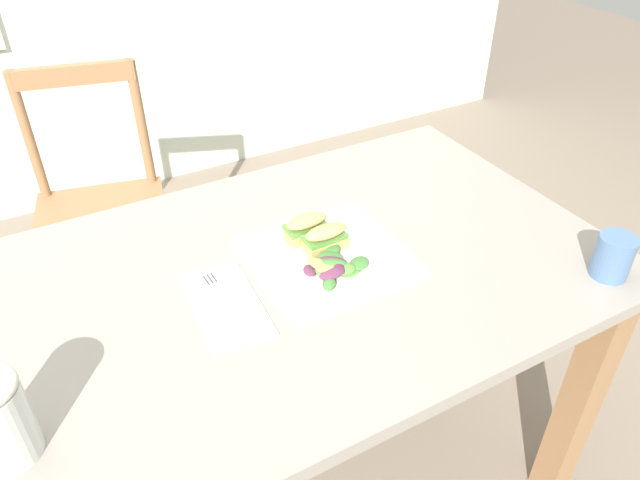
% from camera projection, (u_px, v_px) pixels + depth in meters
% --- Properties ---
extents(dining_table, '(1.36, 0.81, 0.74)m').
position_uv_depth(dining_table, '(282.00, 320.00, 1.26)').
color(dining_table, gray).
rests_on(dining_table, ground).
extents(chair_wooden_far, '(0.48, 0.48, 0.87)m').
position_uv_depth(chair_wooden_far, '(100.00, 209.00, 1.92)').
color(chair_wooden_far, '#8E6642').
rests_on(chair_wooden_far, ground).
extents(plate_lunch, '(0.30, 0.30, 0.01)m').
position_uv_depth(plate_lunch, '(330.00, 256.00, 1.23)').
color(plate_lunch, white).
rests_on(plate_lunch, dining_table).
extents(sandwich_half_front, '(0.09, 0.05, 0.06)m').
position_uv_depth(sandwich_half_front, '(326.00, 238.00, 1.22)').
color(sandwich_half_front, tan).
rests_on(sandwich_half_front, plate_lunch).
extents(sandwich_half_back, '(0.09, 0.05, 0.06)m').
position_uv_depth(sandwich_half_back, '(306.00, 227.00, 1.26)').
color(sandwich_half_back, tan).
rests_on(sandwich_half_back, plate_lunch).
extents(salad_mixed_greens, '(0.14, 0.14, 0.03)m').
position_uv_depth(salad_mixed_greens, '(334.00, 266.00, 1.17)').
color(salad_mixed_greens, '#518438').
rests_on(salad_mixed_greens, plate_lunch).
extents(napkin_folded, '(0.13, 0.24, 0.00)m').
position_uv_depth(napkin_folded, '(226.00, 304.00, 1.12)').
color(napkin_folded, white).
rests_on(napkin_folded, dining_table).
extents(fork_on_napkin, '(0.03, 0.19, 0.00)m').
position_uv_depth(fork_on_napkin, '(222.00, 297.00, 1.13)').
color(fork_on_napkin, silver).
rests_on(fork_on_napkin, napkin_folded).
extents(cup_extra_side, '(0.07, 0.07, 0.09)m').
position_uv_depth(cup_extra_side, '(613.00, 256.00, 1.16)').
color(cup_extra_side, '#4C6B93').
rests_on(cup_extra_side, dining_table).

